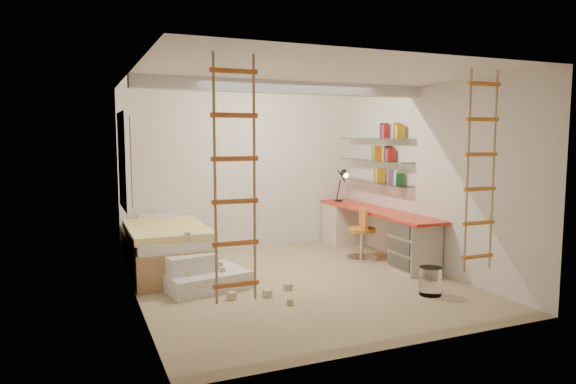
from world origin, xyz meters
name	(u,v)px	position (x,y,z in m)	size (l,w,h in m)	color
floor	(297,282)	(0.00, 0.00, 0.00)	(4.50, 4.50, 0.00)	tan
ceiling_beam	(288,87)	(0.00, 0.30, 2.52)	(4.00, 0.18, 0.16)	white
window_frame	(124,161)	(-1.97, 1.50, 1.55)	(0.06, 1.15, 1.35)	white
window_blind	(127,161)	(-1.93, 1.50, 1.55)	(0.02, 1.00, 1.20)	#4C2D1E
rope_ladder_left	(235,180)	(-1.35, -1.75, 1.52)	(0.41, 0.04, 2.13)	orange
rope_ladder_right	(481,172)	(1.35, -1.75, 1.52)	(0.41, 0.04, 2.13)	orange
waste_bin	(430,281)	(1.26, -1.10, 0.17)	(0.27, 0.27, 0.34)	white
desk	(375,231)	(1.72, 0.86, 0.40)	(0.56, 2.80, 0.75)	red
shelves	(375,160)	(1.87, 1.13, 1.50)	(0.25, 1.80, 0.71)	white
bed	(165,248)	(-1.48, 1.23, 0.33)	(1.02, 2.00, 0.69)	#AD7F51
task_lamp	(343,180)	(1.67, 1.82, 1.14)	(0.14, 0.36, 0.57)	black
swivel_chair	(362,241)	(1.40, 0.72, 0.30)	(0.57, 0.57, 0.80)	#BF7B24
play_platform	(200,274)	(-1.22, 0.25, 0.17)	(1.11, 0.94, 0.44)	silver
toy_blocks	(225,269)	(-0.97, -0.04, 0.28)	(1.24, 1.20, 0.71)	#CCB284
books	(375,155)	(1.87, 1.13, 1.59)	(0.14, 0.70, 0.92)	#1E722D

